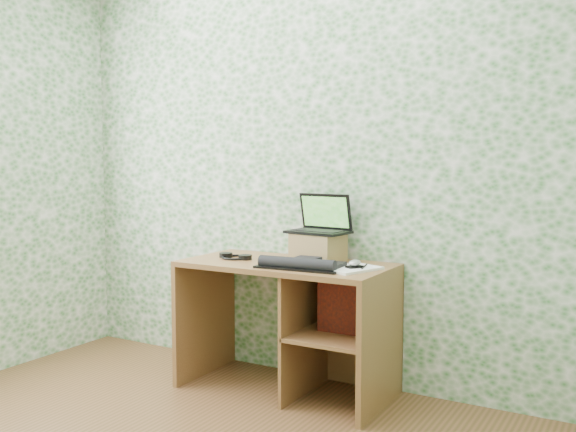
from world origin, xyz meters
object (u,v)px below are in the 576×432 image
Objects in this scene: keyboard at (302,264)px; laptop at (321,224)px; desk at (301,309)px; riser at (318,247)px; notepad at (351,269)px.

laptop is at bearing 94.14° from keyboard.
desk is 4.47× the size of riser.
laptop is at bearing 90.00° from riser.
laptop is at bearing 71.07° from desk.
keyboard is at bearing -58.83° from desk.
riser reaches higher than desk.
notepad reaches higher than desk.
laptop is at bearing 162.62° from notepad.
keyboard is at bearing -142.06° from notepad.
desk is at bearing -114.29° from riser.
riser is 0.36m from notepad.
riser is 0.14m from laptop.
keyboard is at bearing -81.14° from riser.
notepad is (0.25, 0.08, -0.02)m from keyboard.
desk is 0.34m from keyboard.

